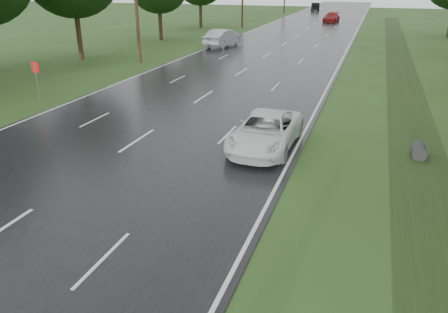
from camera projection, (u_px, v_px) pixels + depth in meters
road at (293, 38)px, 51.48m from camera, size 14.00×180.00×0.04m
edge_stripe_east at (352, 41)px, 49.46m from camera, size 0.12×180.00×0.01m
edge_stripe_west at (238, 36)px, 53.48m from camera, size 0.12×180.00×0.01m
center_line at (293, 38)px, 51.47m from camera, size 0.12×180.00×0.01m
drainage_ditch at (407, 102)px, 25.01m from camera, size 2.20×120.00×0.56m
road_sign at (36, 74)px, 24.47m from camera, size 0.50×0.06×2.30m
white_pickup at (266, 131)px, 18.00m from camera, size 2.46×5.18×1.43m
silver_sedan at (223, 38)px, 44.85m from camera, size 2.74×5.57×1.76m
far_car_red at (331, 17)px, 70.19m from camera, size 2.52×5.21×1.46m
far_car_dark at (315, 7)px, 95.55m from camera, size 2.51×5.18×1.64m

